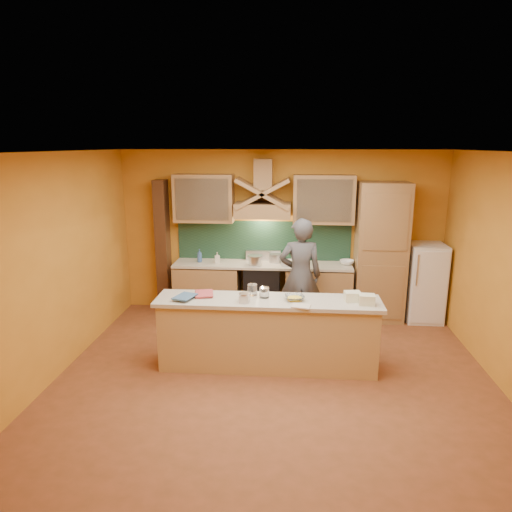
# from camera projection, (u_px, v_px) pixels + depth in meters

# --- Properties ---
(floor) EXTENTS (5.50, 5.00, 0.01)m
(floor) POSITION_uv_depth(u_px,v_px,m) (274.00, 378.00, 5.78)
(floor) COLOR brown
(floor) RESTS_ON ground
(ceiling) EXTENTS (5.50, 5.00, 0.01)m
(ceiling) POSITION_uv_depth(u_px,v_px,m) (276.00, 152.00, 5.12)
(ceiling) COLOR white
(ceiling) RESTS_ON wall_back
(wall_back) EXTENTS (5.50, 0.02, 2.80)m
(wall_back) POSITION_uv_depth(u_px,v_px,m) (281.00, 232.00, 7.87)
(wall_back) COLOR orange
(wall_back) RESTS_ON floor
(wall_front) EXTENTS (5.50, 0.02, 2.80)m
(wall_front) POSITION_uv_depth(u_px,v_px,m) (259.00, 373.00, 3.03)
(wall_front) COLOR orange
(wall_front) RESTS_ON floor
(wall_left) EXTENTS (0.02, 5.00, 2.80)m
(wall_left) POSITION_uv_depth(u_px,v_px,m) (54.00, 267.00, 5.67)
(wall_left) COLOR orange
(wall_left) RESTS_ON floor
(base_cabinet_left) EXTENTS (1.10, 0.60, 0.86)m
(base_cabinet_left) POSITION_uv_depth(u_px,v_px,m) (208.00, 290.00, 7.91)
(base_cabinet_left) COLOR #9F7649
(base_cabinet_left) RESTS_ON floor
(base_cabinet_right) EXTENTS (1.10, 0.60, 0.86)m
(base_cabinet_right) POSITION_uv_depth(u_px,v_px,m) (318.00, 292.00, 7.76)
(base_cabinet_right) COLOR #9F7649
(base_cabinet_right) RESTS_ON floor
(counter_top) EXTENTS (3.00, 0.62, 0.04)m
(counter_top) POSITION_uv_depth(u_px,v_px,m) (262.00, 265.00, 7.72)
(counter_top) COLOR beige
(counter_top) RESTS_ON base_cabinet_left
(stove) EXTENTS (0.60, 0.58, 0.90)m
(stove) POSITION_uv_depth(u_px,v_px,m) (262.00, 290.00, 7.83)
(stove) COLOR black
(stove) RESTS_ON floor
(backsplash) EXTENTS (3.00, 0.03, 0.70)m
(backsplash) POSITION_uv_depth(u_px,v_px,m) (264.00, 241.00, 7.92)
(backsplash) COLOR #183526
(backsplash) RESTS_ON wall_back
(range_hood) EXTENTS (0.92, 0.50, 0.24)m
(range_hood) POSITION_uv_depth(u_px,v_px,m) (263.00, 210.00, 7.55)
(range_hood) COLOR #9F7649
(range_hood) RESTS_ON wall_back
(hood_chimney) EXTENTS (0.30, 0.30, 0.50)m
(hood_chimney) POSITION_uv_depth(u_px,v_px,m) (263.00, 174.00, 7.51)
(hood_chimney) COLOR #9F7649
(hood_chimney) RESTS_ON wall_back
(upper_cabinet_left) EXTENTS (1.00, 0.35, 0.80)m
(upper_cabinet_left) POSITION_uv_depth(u_px,v_px,m) (204.00, 198.00, 7.66)
(upper_cabinet_left) COLOR #9F7649
(upper_cabinet_left) RESTS_ON wall_back
(upper_cabinet_right) EXTENTS (1.00, 0.35, 0.80)m
(upper_cabinet_right) POSITION_uv_depth(u_px,v_px,m) (324.00, 199.00, 7.50)
(upper_cabinet_right) COLOR #9F7649
(upper_cabinet_right) RESTS_ON wall_back
(pantry_column) EXTENTS (0.80, 0.60, 2.30)m
(pantry_column) POSITION_uv_depth(u_px,v_px,m) (380.00, 252.00, 7.51)
(pantry_column) COLOR #9F7649
(pantry_column) RESTS_ON floor
(fridge) EXTENTS (0.58, 0.60, 1.30)m
(fridge) POSITION_uv_depth(u_px,v_px,m) (424.00, 282.00, 7.57)
(fridge) COLOR white
(fridge) RESTS_ON floor
(trim_column_left) EXTENTS (0.20, 0.30, 2.30)m
(trim_column_left) POSITION_uv_depth(u_px,v_px,m) (163.00, 246.00, 7.95)
(trim_column_left) COLOR #472816
(trim_column_left) RESTS_ON floor
(island_body) EXTENTS (2.80, 0.55, 0.88)m
(island_body) POSITION_uv_depth(u_px,v_px,m) (268.00, 336.00, 5.98)
(island_body) COLOR tan
(island_body) RESTS_ON floor
(island_top) EXTENTS (2.90, 0.62, 0.05)m
(island_top) POSITION_uv_depth(u_px,v_px,m) (268.00, 301.00, 5.86)
(island_top) COLOR beige
(island_top) RESTS_ON island_body
(person) EXTENTS (0.69, 0.49, 1.81)m
(person) POSITION_uv_depth(u_px,v_px,m) (300.00, 276.00, 7.04)
(person) COLOR #4C4C51
(person) RESTS_ON floor
(pot_large) EXTENTS (0.26, 0.26, 0.18)m
(pot_large) POSITION_uv_depth(u_px,v_px,m) (255.00, 261.00, 7.58)
(pot_large) COLOR silver
(pot_large) RESTS_ON stove
(pot_small) EXTENTS (0.28, 0.28, 0.15)m
(pot_small) POSITION_uv_depth(u_px,v_px,m) (275.00, 259.00, 7.78)
(pot_small) COLOR #AEADB4
(pot_small) RESTS_ON stove
(soap_bottle_a) EXTENTS (0.10, 0.10, 0.18)m
(soap_bottle_a) POSITION_uv_depth(u_px,v_px,m) (217.00, 258.00, 7.73)
(soap_bottle_a) COLOR beige
(soap_bottle_a) RESTS_ON counter_top
(soap_bottle_b) EXTENTS (0.12, 0.12, 0.23)m
(soap_bottle_b) POSITION_uv_depth(u_px,v_px,m) (200.00, 256.00, 7.78)
(soap_bottle_b) COLOR #355692
(soap_bottle_b) RESTS_ON counter_top
(bowl_back) EXTENTS (0.31, 0.31, 0.07)m
(bowl_back) POSITION_uv_depth(u_px,v_px,m) (347.00, 262.00, 7.64)
(bowl_back) COLOR white
(bowl_back) RESTS_ON counter_top
(dish_rack) EXTENTS (0.25, 0.20, 0.09)m
(dish_rack) POSITION_uv_depth(u_px,v_px,m) (289.00, 263.00, 7.59)
(dish_rack) COLOR silver
(dish_rack) RESTS_ON counter_top
(book_lower) EXTENTS (0.29, 0.36, 0.03)m
(book_lower) POSITION_uv_depth(u_px,v_px,m) (195.00, 294.00, 6.00)
(book_lower) COLOR #B64143
(book_lower) RESTS_ON island_top
(book_upper) EXTENTS (0.31, 0.36, 0.02)m
(book_upper) POSITION_uv_depth(u_px,v_px,m) (178.00, 296.00, 5.89)
(book_upper) COLOR #3B5D82
(book_upper) RESTS_ON island_top
(jar_large) EXTENTS (0.16, 0.16, 0.15)m
(jar_large) POSITION_uv_depth(u_px,v_px,m) (252.00, 290.00, 6.01)
(jar_large) COLOR silver
(jar_large) RESTS_ON island_top
(jar_small) EXTENTS (0.16, 0.16, 0.14)m
(jar_small) POSITION_uv_depth(u_px,v_px,m) (264.00, 292.00, 5.91)
(jar_small) COLOR white
(jar_small) RESTS_ON island_top
(kitchen_scale) EXTENTS (0.13, 0.13, 0.10)m
(kitchen_scale) POSITION_uv_depth(u_px,v_px,m) (244.00, 298.00, 5.73)
(kitchen_scale) COLOR silver
(kitchen_scale) RESTS_ON island_top
(mixing_bowl) EXTENTS (0.29, 0.29, 0.06)m
(mixing_bowl) POSITION_uv_depth(u_px,v_px,m) (295.00, 298.00, 5.82)
(mixing_bowl) COLOR silver
(mixing_bowl) RESTS_ON island_top
(cloth) EXTENTS (0.25, 0.21, 0.01)m
(cloth) POSITION_uv_depth(u_px,v_px,m) (301.00, 306.00, 5.59)
(cloth) COLOR beige
(cloth) RESTS_ON island_top
(grocery_bag_a) EXTENTS (0.20, 0.17, 0.13)m
(grocery_bag_a) POSITION_uv_depth(u_px,v_px,m) (367.00, 300.00, 5.66)
(grocery_bag_a) COLOR beige
(grocery_bag_a) RESTS_ON island_top
(grocery_bag_b) EXTENTS (0.22, 0.18, 0.12)m
(grocery_bag_b) POSITION_uv_depth(u_px,v_px,m) (352.00, 296.00, 5.78)
(grocery_bag_b) COLOR beige
(grocery_bag_b) RESTS_ON island_top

